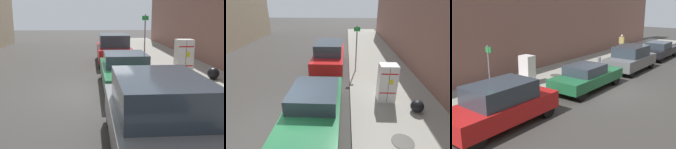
# 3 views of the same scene
# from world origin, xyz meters

# --- Properties ---
(ground_plane) EXTENTS (80.00, 80.00, 0.00)m
(ground_plane) POSITION_xyz_m (0.00, 0.00, 0.00)
(ground_plane) COLOR #383533
(sidewalk_slab) EXTENTS (3.85, 44.00, 0.13)m
(sidewalk_slab) POSITION_xyz_m (-4.42, 0.00, 0.07)
(sidewalk_slab) COLOR gray
(sidewalk_slab) RESTS_ON ground
(building_facade_near) EXTENTS (1.89, 39.60, 7.78)m
(building_facade_near) POSITION_xyz_m (-7.29, 0.00, 3.89)
(building_facade_near) COLOR #7F564C
(building_facade_near) RESTS_ON ground
(discarded_refrigerator) EXTENTS (0.74, 0.61, 1.66)m
(discarded_refrigerator) POSITION_xyz_m (-4.03, -2.08, 0.96)
(discarded_refrigerator) COLOR white
(discarded_refrigerator) RESTS_ON sidewalk_slab
(manhole_cover) EXTENTS (0.70, 0.70, 0.02)m
(manhole_cover) POSITION_xyz_m (-4.08, 0.44, 0.14)
(manhole_cover) COLOR #47443F
(manhole_cover) RESTS_ON sidewalk_slab
(street_sign_post) EXTENTS (0.36, 0.07, 2.74)m
(street_sign_post) POSITION_xyz_m (-2.88, -5.48, 1.66)
(street_sign_post) COLOR slate
(street_sign_post) RESTS_ON sidewalk_slab
(fire_hydrant) EXTENTS (0.22, 0.22, 0.82)m
(fire_hydrant) POSITION_xyz_m (-3.00, 3.91, 0.55)
(fire_hydrant) COLOR slate
(fire_hydrant) RESTS_ON sidewalk_slab
(trash_bag) EXTENTS (0.51, 0.51, 0.51)m
(trash_bag) POSITION_xyz_m (-5.09, -1.22, 0.38)
(trash_bag) COLOR black
(trash_bag) RESTS_ON sidewalk_slab
(pedestrian_walking_far) EXTENTS (0.47, 0.22, 1.62)m
(pedestrian_walking_far) POSITION_xyz_m (-4.68, 10.69, 1.06)
(pedestrian_walking_far) COLOR beige
(pedestrian_walking_far) RESTS_ON sidewalk_slab
(parked_suv_red) EXTENTS (1.87, 4.59, 1.73)m
(parked_suv_red) POSITION_xyz_m (-1.16, -6.33, 0.88)
(parked_suv_red) COLOR red
(parked_suv_red) RESTS_ON ground
(parked_sedan_green) EXTENTS (1.85, 4.67, 1.40)m
(parked_sedan_green) POSITION_xyz_m (-1.16, -0.45, 0.73)
(parked_sedan_green) COLOR #1E6038
(parked_sedan_green) RESTS_ON ground
(parked_suv_gray) EXTENTS (1.97, 4.45, 1.72)m
(parked_suv_gray) POSITION_xyz_m (-1.16, 5.00, 0.88)
(parked_suv_gray) COLOR slate
(parked_suv_gray) RESTS_ON ground
(parked_sedan_dark) EXTENTS (1.85, 4.68, 1.41)m
(parked_sedan_dark) POSITION_xyz_m (-1.16, 10.51, 0.74)
(parked_sedan_dark) COLOR black
(parked_sedan_dark) RESTS_ON ground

